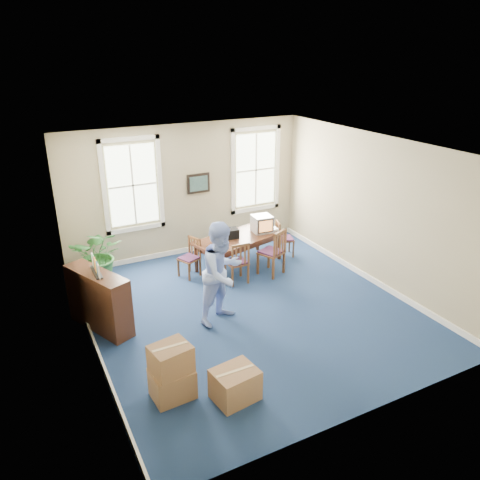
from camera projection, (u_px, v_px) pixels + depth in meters
name	position (u px, v px, depth m)	size (l,w,h in m)	color
floor	(249.00, 309.00, 9.25)	(6.50, 6.50, 0.00)	navy
ceiling	(251.00, 148.00, 8.03)	(6.50, 6.50, 0.00)	white
wall_back	(186.00, 190.00, 11.32)	(6.50, 6.50, 0.00)	tan
wall_front	(371.00, 318.00, 5.97)	(6.50, 6.50, 0.00)	tan
wall_left	(83.00, 266.00, 7.37)	(6.50, 6.50, 0.00)	tan
wall_right	(374.00, 211.00, 9.91)	(6.50, 6.50, 0.00)	tan
baseboard_back	(189.00, 249.00, 11.88)	(6.00, 0.04, 0.12)	white
baseboard_left	(96.00, 348.00, 7.97)	(0.04, 6.50, 0.12)	white
baseboard_right	(366.00, 276.00, 10.48)	(0.04, 6.50, 0.12)	white
window_left	(133.00, 185.00, 10.64)	(1.40, 0.12, 2.20)	white
window_right	(256.00, 170.00, 11.99)	(1.40, 0.12, 2.20)	white
wall_picture	(198.00, 183.00, 11.34)	(0.58, 0.06, 0.48)	black
conference_table	(239.00, 251.00, 11.01)	(2.14, 0.97, 0.73)	#452618
crt_tv	(262.00, 224.00, 11.10)	(0.44, 0.48, 0.40)	#B7B7BC
game_console	(273.00, 229.00, 11.25)	(0.18, 0.23, 0.06)	white
equipment_bag	(229.00, 233.00, 10.77)	(0.43, 0.28, 0.21)	black
chair_near_left	(237.00, 261.00, 10.18)	(0.44, 0.44, 0.98)	brown
chair_near_right	(271.00, 252.00, 10.53)	(0.49, 0.49, 1.09)	brown
chair_end_left	(189.00, 258.00, 10.44)	(0.40, 0.40, 0.89)	brown
chair_end_right	(285.00, 238.00, 11.51)	(0.40, 0.40, 0.90)	brown
man	(222.00, 273.00, 8.56)	(0.96, 0.74, 1.96)	#98B4FA
credenza	(99.00, 300.00, 8.47)	(0.41, 1.44, 1.13)	#452618
brochure_rack	(96.00, 264.00, 8.21)	(0.11, 0.65, 0.29)	#99999E
potted_plant	(99.00, 255.00, 10.16)	(1.12, 0.98, 1.25)	#235B24
cardboard_boxes	(184.00, 362.00, 6.97)	(1.61, 1.61, 0.92)	#A0734C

